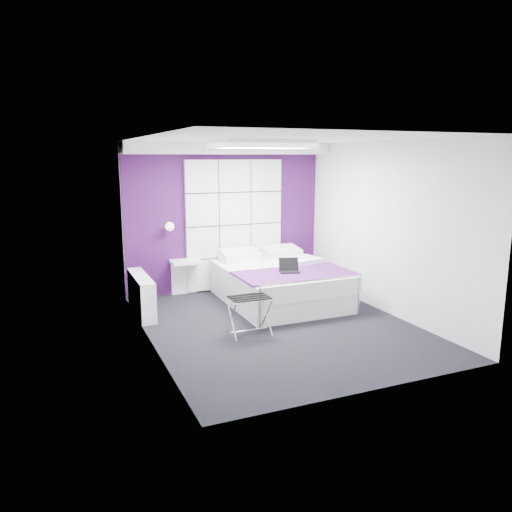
{
  "coord_description": "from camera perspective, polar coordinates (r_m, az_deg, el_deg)",
  "views": [
    {
      "loc": [
        -2.94,
        -6.12,
        2.37
      ],
      "look_at": [
        -0.2,
        0.35,
        0.96
      ],
      "focal_mm": 35.0,
      "sensor_mm": 36.0,
      "label": 1
    }
  ],
  "objects": [
    {
      "name": "laptop",
      "position": [
        7.73,
        3.7,
        -1.43
      ],
      "size": [
        0.3,
        0.22,
        0.22
      ],
      "rotation": [
        0.0,
        0.0,
        -0.29
      ],
      "color": "black",
      "rests_on": "bed"
    },
    {
      "name": "soffit",
      "position": [
        8.59,
        -3.03,
        12.2
      ],
      "size": [
        3.58,
        0.5,
        0.2
      ],
      "primitive_type": "cube",
      "color": "white",
      "rests_on": "wall_back"
    },
    {
      "name": "wall_left",
      "position": [
        6.31,
        -12.25,
        1.34
      ],
      "size": [
        0.0,
        4.4,
        4.4
      ],
      "primitive_type": "plane",
      "rotation": [
        1.57,
        0.0,
        1.57
      ],
      "color": "silver",
      "rests_on": "floor"
    },
    {
      "name": "radiator",
      "position": [
        7.8,
        -12.97,
        -4.34
      ],
      "size": [
        0.22,
        1.2,
        0.6
      ],
      "primitive_type": "cube",
      "color": "white",
      "rests_on": "floor"
    },
    {
      "name": "wall_back",
      "position": [
        8.88,
        -3.5,
        4.41
      ],
      "size": [
        3.6,
        0.0,
        3.6
      ],
      "primitive_type": "plane",
      "rotation": [
        1.57,
        0.0,
        0.0
      ],
      "color": "silver",
      "rests_on": "floor"
    },
    {
      "name": "ceiling",
      "position": [
        6.79,
        2.76,
        13.28
      ],
      "size": [
        4.4,
        4.4,
        0.0
      ],
      "primitive_type": "plane",
      "rotation": [
        3.14,
        0.0,
        0.0
      ],
      "color": "white",
      "rests_on": "wall_back"
    },
    {
      "name": "floor",
      "position": [
        7.19,
        2.56,
        -7.91
      ],
      "size": [
        4.4,
        4.4,
        0.0
      ],
      "primitive_type": "plane",
      "color": "black",
      "rests_on": "ground"
    },
    {
      "name": "wall_lamp",
      "position": [
        8.47,
        -9.9,
        3.38
      ],
      "size": [
        0.15,
        0.15,
        0.15
      ],
      "primitive_type": "sphere",
      "color": "white",
      "rests_on": "wall_back"
    },
    {
      "name": "wall_right",
      "position": [
        7.81,
        14.67,
        3.11
      ],
      "size": [
        0.0,
        4.4,
        4.4
      ],
      "primitive_type": "plane",
      "rotation": [
        1.57,
        0.0,
        -1.57
      ],
      "color": "silver",
      "rests_on": "floor"
    },
    {
      "name": "bed",
      "position": [
        8.23,
        2.64,
        -3.08
      ],
      "size": [
        1.79,
        2.16,
        0.75
      ],
      "color": "white",
      "rests_on": "floor"
    },
    {
      "name": "luggage_rack",
      "position": [
        6.76,
        -0.77,
        -6.82
      ],
      "size": [
        0.53,
        0.39,
        0.52
      ],
      "rotation": [
        0.0,
        0.0,
        -0.01
      ],
      "color": "silver",
      "rests_on": "floor"
    },
    {
      "name": "nightstand",
      "position": [
        8.6,
        -8.07,
        -0.64
      ],
      "size": [
        0.49,
        0.38,
        0.05
      ],
      "primitive_type": "cube",
      "color": "white",
      "rests_on": "wall_back"
    },
    {
      "name": "accent_wall",
      "position": [
        8.88,
        -3.48,
        4.4
      ],
      "size": [
        3.58,
        0.02,
        2.58
      ],
      "primitive_type": "cube",
      "color": "#390F42",
      "rests_on": "wall_back"
    },
    {
      "name": "headboard",
      "position": [
        8.9,
        -2.45,
        3.59
      ],
      "size": [
        1.8,
        0.08,
        2.3
      ],
      "primitive_type": null,
      "color": "white",
      "rests_on": "wall_back"
    },
    {
      "name": "skylight",
      "position": [
        7.33,
        0.67,
        12.76
      ],
      "size": [
        1.36,
        0.86,
        0.12
      ],
      "primitive_type": null,
      "color": "white",
      "rests_on": "ceiling"
    }
  ]
}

